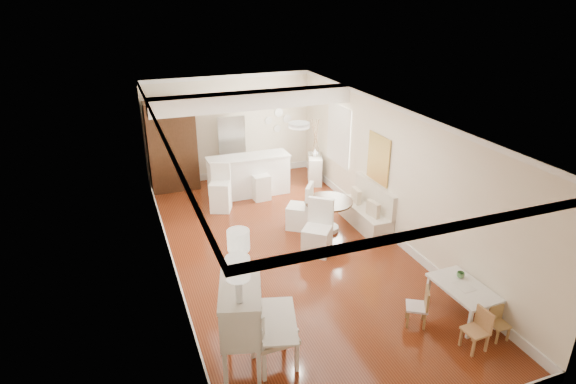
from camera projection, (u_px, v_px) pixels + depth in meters
room at (284, 154)px, 9.12m from camera, size 9.00×9.04×2.82m
secretary_bureau at (242, 328)px, 6.45m from camera, size 1.32×1.34×1.36m
gustavian_armchair at (274, 334)px, 6.58m from camera, size 0.63×0.63×1.06m
kids_table at (462, 301)px, 7.69m from camera, size 0.69×1.12×0.55m
kids_chair_a at (475, 330)px, 6.94m from camera, size 0.34×0.34×0.66m
kids_chair_b at (417, 306)px, 7.47m from camera, size 0.44×0.44×0.66m
kids_chair_c at (499, 324)px, 7.18m from camera, size 0.26×0.26×0.53m
banquette at (366, 206)px, 10.49m from camera, size 0.52×1.60×0.98m
dining_table at (328, 216)px, 10.36m from camera, size 1.21×1.21×0.71m
slip_chair_near at (317, 228)px, 9.43m from camera, size 0.74×0.74×1.08m
slip_chair_far at (299, 206)px, 10.43m from camera, size 0.70×0.69×1.03m
breakfast_counter at (249, 176)px, 12.11m from camera, size 2.05×0.65×1.03m
bar_stool_left at (220, 188)px, 11.22m from camera, size 0.59×0.59×1.13m
bar_stool_right at (261, 180)px, 11.85m from camera, size 0.44×0.44×1.02m
pantry_cabinet at (172, 146)px, 12.23m from camera, size 1.20×0.60×2.30m
fridge at (245, 148)px, 12.92m from camera, size 0.75×0.65×1.80m
sideboard at (315, 169)px, 12.94m from camera, size 0.60×0.85×0.74m
pencil_cup at (461, 275)px, 7.80m from camera, size 0.16×0.16×0.10m
branch_vase at (315, 152)px, 12.77m from camera, size 0.23×0.23×0.19m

